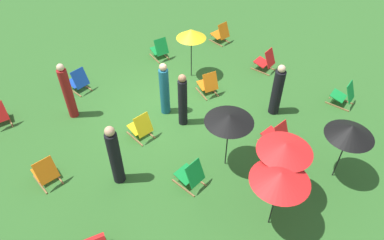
{
  "coord_description": "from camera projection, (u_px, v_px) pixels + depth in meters",
  "views": [
    {
      "loc": [
        4.47,
        6.96,
        7.05
      ],
      "look_at": [
        0.0,
        1.2,
        0.5
      ],
      "focal_mm": 32.66,
      "sensor_mm": 36.0,
      "label": 1
    }
  ],
  "objects": [
    {
      "name": "umbrella_0",
      "position": [
        281.0,
        177.0,
        6.86
      ],
      "size": [
        1.23,
        1.23,
        1.76
      ],
      "color": "black",
      "rests_on": "ground"
    },
    {
      "name": "person_1",
      "position": [
        68.0,
        92.0,
        10.13
      ],
      "size": [
        0.39,
        0.39,
        1.84
      ],
      "rotation": [
        0.0,
        0.0,
        2.47
      ],
      "color": "maroon",
      "rests_on": "ground"
    },
    {
      "name": "deckchair_4",
      "position": [
        276.0,
        135.0,
        9.54
      ],
      "size": [
        0.53,
        0.79,
        0.83
      ],
      "rotation": [
        0.0,
        0.0,
        0.07
      ],
      "color": "olive",
      "rests_on": "ground"
    },
    {
      "name": "deckchair_9",
      "position": [
        266.0,
        61.0,
        12.32
      ],
      "size": [
        0.64,
        0.85,
        0.83
      ],
      "rotation": [
        0.0,
        0.0,
        0.23
      ],
      "color": "olive",
      "rests_on": "ground"
    },
    {
      "name": "deckchair_8",
      "position": [
        344.0,
        95.0,
        10.87
      ],
      "size": [
        0.66,
        0.86,
        0.83
      ],
      "rotation": [
        0.0,
        0.0,
        0.27
      ],
      "color": "olive",
      "rests_on": "ground"
    },
    {
      "name": "deckchair_11",
      "position": [
        208.0,
        84.0,
        11.29
      ],
      "size": [
        0.61,
        0.83,
        0.83
      ],
      "rotation": [
        0.0,
        0.0,
        -0.18
      ],
      "color": "olive",
      "rests_on": "ground"
    },
    {
      "name": "umbrella_4",
      "position": [
        229.0,
        118.0,
        8.2
      ],
      "size": [
        1.2,
        1.2,
        1.7
      ],
      "color": "black",
      "rests_on": "ground"
    },
    {
      "name": "umbrella_3",
      "position": [
        285.0,
        147.0,
        7.3
      ],
      "size": [
        1.2,
        1.2,
        1.87
      ],
      "color": "black",
      "rests_on": "ground"
    },
    {
      "name": "deckchair_14",
      "position": [
        45.0,
        172.0,
        8.57
      ],
      "size": [
        0.54,
        0.8,
        0.83
      ],
      "rotation": [
        0.0,
        0.0,
        0.08
      ],
      "color": "olive",
      "rests_on": "ground"
    },
    {
      "name": "person_4",
      "position": [
        277.0,
        91.0,
        10.31
      ],
      "size": [
        0.36,
        0.36,
        1.7
      ],
      "rotation": [
        0.0,
        0.0,
        6.16
      ],
      "color": "black",
      "rests_on": "ground"
    },
    {
      "name": "umbrella_2",
      "position": [
        191.0,
        34.0,
        11.23
      ],
      "size": [
        0.98,
        0.98,
        1.77
      ],
      "color": "black",
      "rests_on": "ground"
    },
    {
      "name": "deckchair_7",
      "position": [
        160.0,
        49.0,
        12.92
      ],
      "size": [
        0.54,
        0.8,
        0.83
      ],
      "rotation": [
        0.0,
        0.0,
        -0.09
      ],
      "color": "olive",
      "rests_on": "ground"
    },
    {
      "name": "person_3",
      "position": [
        183.0,
        101.0,
        9.91
      ],
      "size": [
        0.37,
        0.37,
        1.72
      ],
      "rotation": [
        0.0,
        0.0,
        5.33
      ],
      "color": "black",
      "rests_on": "ground"
    },
    {
      "name": "deckchair_6",
      "position": [
        141.0,
        127.0,
        9.78
      ],
      "size": [
        0.54,
        0.8,
        0.83
      ],
      "rotation": [
        0.0,
        0.0,
        0.09
      ],
      "color": "olive",
      "rests_on": "ground"
    },
    {
      "name": "person_0",
      "position": [
        115.0,
        156.0,
        8.29
      ],
      "size": [
        0.4,
        0.4,
        1.81
      ],
      "rotation": [
        0.0,
        0.0,
        5.19
      ],
      "color": "black",
      "rests_on": "ground"
    },
    {
      "name": "ground_plane",
      "position": [
        168.0,
        112.0,
        10.84
      ],
      "size": [
        40.0,
        40.0,
        0.0
      ],
      "primitive_type": "plane",
      "color": "#2D6026"
    },
    {
      "name": "deckchair_3",
      "position": [
        79.0,
        81.0,
        11.42
      ],
      "size": [
        0.62,
        0.84,
        0.83
      ],
      "rotation": [
        0.0,
        0.0,
        0.2
      ],
      "color": "olive",
      "rests_on": "ground"
    },
    {
      "name": "deckchair_1",
      "position": [
        191.0,
        175.0,
        8.51
      ],
      "size": [
        0.6,
        0.83,
        0.83
      ],
      "rotation": [
        0.0,
        0.0,
        0.17
      ],
      "color": "olive",
      "rests_on": "ground"
    },
    {
      "name": "umbrella_1",
      "position": [
        351.0,
        131.0,
        7.92
      ],
      "size": [
        1.12,
        1.12,
        1.73
      ],
      "color": "black",
      "rests_on": "ground"
    },
    {
      "name": "person_2",
      "position": [
        164.0,
        90.0,
        10.3
      ],
      "size": [
        0.39,
        0.39,
        1.74
      ],
      "rotation": [
        0.0,
        0.0,
        2.1
      ],
      "color": "#195972",
      "rests_on": "ground"
    },
    {
      "name": "deckchair_5",
      "position": [
        221.0,
        34.0,
        13.8
      ],
      "size": [
        0.53,
        0.79,
        0.83
      ],
      "rotation": [
        0.0,
        0.0,
        0.08
      ],
      "color": "olive",
      "rests_on": "ground"
    }
  ]
}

